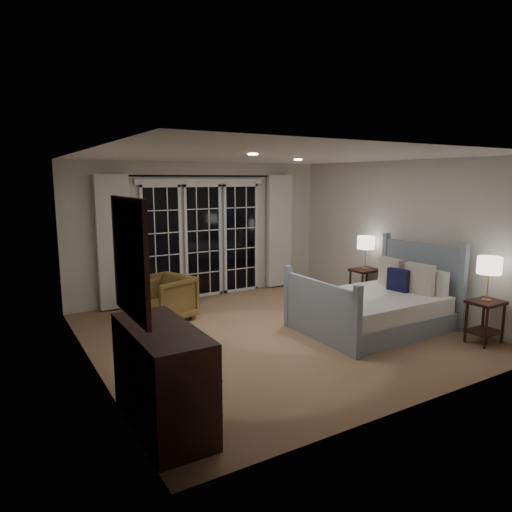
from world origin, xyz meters
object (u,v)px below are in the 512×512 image
armchair (164,299)px  nightstand_left (485,316)px  lamp_right (366,243)px  nightstand_right (364,281)px  lamp_left (489,266)px  dresser (162,377)px  bed (376,307)px

armchair → nightstand_left: bearing=26.7°
lamp_right → armchair: bearing=166.9°
nightstand_right → lamp_left: lamp_left is taller
lamp_right → dresser: 5.02m
nightstand_left → nightstand_right: (0.06, 2.34, 0.02)m
bed → nightstand_left: (0.78, -1.22, 0.07)m
bed → lamp_right: 1.60m
dresser → nightstand_right: bearing=25.4°
bed → armchair: bed is taller
nightstand_left → nightstand_right: size_ratio=0.95×
nightstand_right → bed: bearing=-126.9°
lamp_right → bed: bearing=-126.9°
bed → armchair: size_ratio=2.64×
nightstand_left → lamp_right: lamp_right is taller
dresser → lamp_left: bearing=-2.6°
nightstand_right → dresser: size_ratio=0.48×
nightstand_left → lamp_left: (-0.00, 0.00, 0.68)m
bed → dresser: bed is taller
nightstand_left → dresser: 4.44m
armchair → nightstand_right: bearing=56.5°
nightstand_left → dresser: size_ratio=0.45×
dresser → armchair: bearing=70.3°
nightstand_right → armchair: 3.53m
lamp_right → lamp_left: bearing=-91.6°
nightstand_left → nightstand_right: nightstand_right is taller
lamp_left → lamp_right: 2.34m
nightstand_right → lamp_right: lamp_right is taller
nightstand_right → armchair: (-3.44, 0.80, -0.05)m
nightstand_left → lamp_left: lamp_left is taller
bed → dresser: bearing=-164.5°
nightstand_right → lamp_right: bearing=-90.0°
nightstand_left → dresser: dresser is taller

